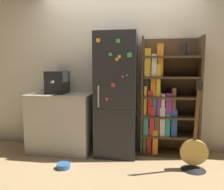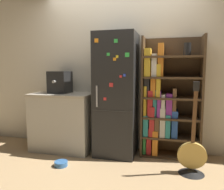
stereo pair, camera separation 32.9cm
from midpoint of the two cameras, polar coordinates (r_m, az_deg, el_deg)
ground_plane at (r=3.37m, az=3.35°, el=-15.95°), size 16.00×16.00×0.00m
wall_back at (r=3.57m, az=4.99°, el=6.75°), size 8.00×0.05×2.60m
refrigerator at (r=3.29m, az=4.01°, el=-0.02°), size 0.60×0.60×1.82m
bookshelf at (r=3.38m, az=16.06°, el=-1.80°), size 0.85×0.37×1.76m
kitchen_counter at (r=3.62m, az=-9.96°, el=-6.77°), size 0.98×0.62×0.92m
espresso_machine at (r=3.59m, az=-10.91°, el=3.30°), size 0.30×0.38×0.35m
guitar at (r=3.05m, az=23.18°, el=-15.59°), size 0.35×0.32×1.16m
pet_bowl at (r=3.12m, az=-10.14°, el=-17.24°), size 0.18×0.18×0.07m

